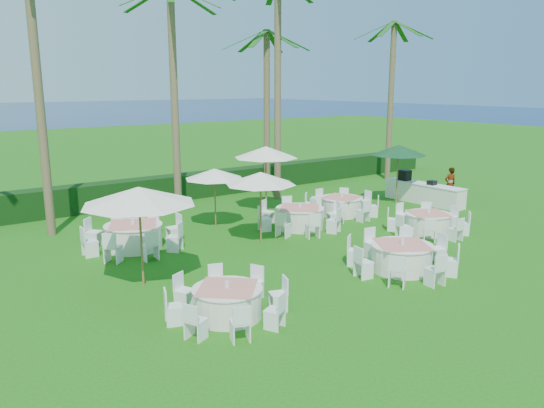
{
  "coord_description": "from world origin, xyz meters",
  "views": [
    {
      "loc": [
        -11.14,
        -11.16,
        5.45
      ],
      "look_at": [
        -0.35,
        3.78,
        1.3
      ],
      "focal_mm": 35.0,
      "sensor_mm": 36.0,
      "label": 1
    }
  ],
  "objects_px": {
    "banquet_table_b": "(402,257)",
    "banquet_table_c": "(428,222)",
    "banquet_table_f": "(341,206)",
    "buffet_table": "(423,192)",
    "banquet_table_e": "(300,217)",
    "umbrella_green": "(399,150)",
    "banquet_table_d": "(134,236)",
    "umbrella_a": "(139,196)",
    "umbrella_d": "(266,152)",
    "staff_person": "(450,184)",
    "banquet_table_a": "(227,301)",
    "umbrella_b": "(261,178)",
    "umbrella_c": "(214,174)"
  },
  "relations": [
    {
      "from": "banquet_table_d",
      "to": "staff_person",
      "type": "bearing_deg",
      "value": -5.72
    },
    {
      "from": "banquet_table_b",
      "to": "staff_person",
      "type": "bearing_deg",
      "value": 28.87
    },
    {
      "from": "banquet_table_f",
      "to": "umbrella_d",
      "type": "distance_m",
      "value": 3.97
    },
    {
      "from": "banquet_table_a",
      "to": "banquet_table_b",
      "type": "distance_m",
      "value": 5.95
    },
    {
      "from": "umbrella_d",
      "to": "umbrella_green",
      "type": "xyz_separation_m",
      "value": [
        5.96,
        -2.2,
        -0.11
      ]
    },
    {
      "from": "banquet_table_f",
      "to": "banquet_table_d",
      "type": "bearing_deg",
      "value": 175.97
    },
    {
      "from": "banquet_table_c",
      "to": "banquet_table_a",
      "type": "bearing_deg",
      "value": -168.75
    },
    {
      "from": "umbrella_b",
      "to": "banquet_table_c",
      "type": "bearing_deg",
      "value": -23.8
    },
    {
      "from": "banquet_table_e",
      "to": "umbrella_green",
      "type": "xyz_separation_m",
      "value": [
        6.5,
        0.83,
        2.08
      ]
    },
    {
      "from": "banquet_table_f",
      "to": "umbrella_green",
      "type": "bearing_deg",
      "value": 3.46
    },
    {
      "from": "banquet_table_b",
      "to": "umbrella_d",
      "type": "height_order",
      "value": "umbrella_d"
    },
    {
      "from": "banquet_table_c",
      "to": "staff_person",
      "type": "distance_m",
      "value": 6.3
    },
    {
      "from": "umbrella_c",
      "to": "buffet_table",
      "type": "bearing_deg",
      "value": -10.76
    },
    {
      "from": "banquet_table_a",
      "to": "umbrella_c",
      "type": "distance_m",
      "value": 8.5
    },
    {
      "from": "banquet_table_b",
      "to": "umbrella_c",
      "type": "height_order",
      "value": "umbrella_c"
    },
    {
      "from": "banquet_table_b",
      "to": "umbrella_c",
      "type": "xyz_separation_m",
      "value": [
        -2.04,
        7.59,
        1.69
      ]
    },
    {
      "from": "banquet_table_e",
      "to": "umbrella_a",
      "type": "bearing_deg",
      "value": -163.49
    },
    {
      "from": "banquet_table_f",
      "to": "umbrella_d",
      "type": "height_order",
      "value": "umbrella_d"
    },
    {
      "from": "banquet_table_f",
      "to": "staff_person",
      "type": "xyz_separation_m",
      "value": [
        6.23,
        -0.89,
        0.39
      ]
    },
    {
      "from": "umbrella_a",
      "to": "banquet_table_d",
      "type": "bearing_deg",
      "value": 72.45
    },
    {
      "from": "banquet_table_f",
      "to": "buffet_table",
      "type": "distance_m",
      "value": 4.8
    },
    {
      "from": "buffet_table",
      "to": "staff_person",
      "type": "distance_m",
      "value": 1.54
    },
    {
      "from": "banquet_table_d",
      "to": "umbrella_a",
      "type": "distance_m",
      "value": 4.14
    },
    {
      "from": "umbrella_b",
      "to": "umbrella_a",
      "type": "bearing_deg",
      "value": -164.01
    },
    {
      "from": "banquet_table_a",
      "to": "banquet_table_f",
      "type": "xyz_separation_m",
      "value": [
        9.26,
        5.92,
        0.02
      ]
    },
    {
      "from": "umbrella_a",
      "to": "umbrella_d",
      "type": "bearing_deg",
      "value": 33.52
    },
    {
      "from": "umbrella_d",
      "to": "umbrella_b",
      "type": "bearing_deg",
      "value": -127.42
    },
    {
      "from": "banquet_table_f",
      "to": "umbrella_a",
      "type": "relative_size",
      "value": 1.0
    },
    {
      "from": "banquet_table_a",
      "to": "banquet_table_f",
      "type": "distance_m",
      "value": 10.99
    },
    {
      "from": "umbrella_d",
      "to": "buffet_table",
      "type": "bearing_deg",
      "value": -22.63
    },
    {
      "from": "banquet_table_b",
      "to": "banquet_table_d",
      "type": "xyz_separation_m",
      "value": [
        -5.69,
        6.79,
        0.02
      ]
    },
    {
      "from": "umbrella_a",
      "to": "umbrella_b",
      "type": "relative_size",
      "value": 1.23
    },
    {
      "from": "banquet_table_c",
      "to": "banquet_table_d",
      "type": "xyz_separation_m",
      "value": [
        -9.74,
        4.57,
        0.05
      ]
    },
    {
      "from": "banquet_table_d",
      "to": "umbrella_a",
      "type": "xyz_separation_m",
      "value": [
        -1.08,
        -3.41,
        2.09
      ]
    },
    {
      "from": "banquet_table_a",
      "to": "banquet_table_b",
      "type": "xyz_separation_m",
      "value": [
        5.94,
        -0.24,
        0.04
      ]
    },
    {
      "from": "umbrella_a",
      "to": "banquet_table_b",
      "type": "bearing_deg",
      "value": -26.58
    },
    {
      "from": "banquet_table_b",
      "to": "staff_person",
      "type": "height_order",
      "value": "staff_person"
    },
    {
      "from": "umbrella_d",
      "to": "banquet_table_d",
      "type": "bearing_deg",
      "value": -165.16
    },
    {
      "from": "umbrella_a",
      "to": "umbrella_c",
      "type": "height_order",
      "value": "umbrella_a"
    },
    {
      "from": "umbrella_c",
      "to": "banquet_table_b",
      "type": "bearing_deg",
      "value": -74.97
    },
    {
      "from": "banquet_table_f",
      "to": "staff_person",
      "type": "height_order",
      "value": "staff_person"
    },
    {
      "from": "banquet_table_c",
      "to": "umbrella_a",
      "type": "xyz_separation_m",
      "value": [
        -10.82,
        1.16,
        2.15
      ]
    },
    {
      "from": "umbrella_a",
      "to": "umbrella_d",
      "type": "xyz_separation_m",
      "value": [
        7.85,
        5.2,
        0.08
      ]
    },
    {
      "from": "banquet_table_b",
      "to": "umbrella_green",
      "type": "distance_m",
      "value": 9.73
    },
    {
      "from": "umbrella_b",
      "to": "umbrella_green",
      "type": "height_order",
      "value": "umbrella_green"
    },
    {
      "from": "banquet_table_d",
      "to": "umbrella_b",
      "type": "distance_m",
      "value": 4.74
    },
    {
      "from": "buffet_table",
      "to": "banquet_table_f",
      "type": "bearing_deg",
      "value": 174.12
    },
    {
      "from": "banquet_table_b",
      "to": "banquet_table_c",
      "type": "distance_m",
      "value": 4.62
    },
    {
      "from": "banquet_table_e",
      "to": "banquet_table_f",
      "type": "relative_size",
      "value": 1.04
    },
    {
      "from": "banquet_table_e",
      "to": "banquet_table_c",
      "type": "bearing_deg",
      "value": -43.49
    }
  ]
}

